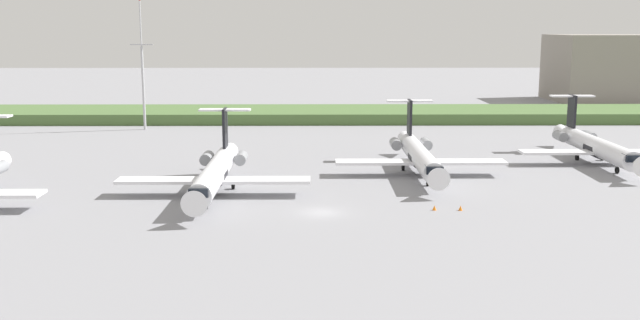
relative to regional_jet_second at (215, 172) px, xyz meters
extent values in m
plane|color=gray|center=(12.61, 20.43, -2.54)|extent=(500.00, 500.00, 0.00)
cube|color=#4C6B38|center=(12.61, 69.78, -1.42)|extent=(320.00, 20.00, 2.23)
cylinder|color=white|center=(0.00, -0.59, -0.09)|extent=(2.70, 24.00, 2.70)
cone|color=white|center=(0.00, -14.09, -0.09)|extent=(2.70, 3.00, 2.70)
cone|color=white|center=(0.00, 13.41, -0.09)|extent=(2.30, 4.00, 2.29)
cube|color=black|center=(0.00, -12.19, 0.39)|extent=(2.02, 1.80, 0.90)
cylinder|color=black|center=(0.00, -0.59, -0.24)|extent=(2.76, 3.60, 2.76)
cube|color=white|center=(-5.91, -1.59, -0.69)|extent=(11.00, 3.20, 0.36)
cube|color=white|center=(5.90, -1.59, -0.69)|extent=(11.00, 3.20, 0.36)
cube|color=black|center=(0.00, 10.41, 3.86)|extent=(0.36, 3.20, 5.20)
cube|color=white|center=(0.00, 10.71, 6.26)|extent=(6.80, 1.80, 0.24)
cylinder|color=gray|center=(-2.25, 8.61, 0.11)|extent=(1.50, 3.40, 1.50)
cylinder|color=gray|center=(2.25, 8.61, 0.11)|extent=(1.50, 3.40, 1.50)
cylinder|color=gray|center=(0.00, -8.03, -1.54)|extent=(0.20, 0.20, 0.65)
cylinder|color=black|center=(0.00, -8.03, -2.09)|extent=(0.30, 0.90, 0.90)
cylinder|color=black|center=(-1.90, 1.81, -2.09)|extent=(0.35, 0.90, 0.90)
cylinder|color=black|center=(1.90, 1.81, -2.09)|extent=(0.35, 0.90, 0.90)
cylinder|color=white|center=(26.14, 10.88, -0.09)|extent=(2.70, 24.00, 2.70)
cone|color=white|center=(26.14, -2.62, -0.09)|extent=(2.70, 3.00, 2.70)
cone|color=white|center=(26.14, 24.88, -0.09)|extent=(2.29, 4.00, 2.29)
cube|color=black|center=(26.14, -0.72, 0.39)|extent=(2.03, 1.80, 0.90)
cylinder|color=black|center=(26.14, 10.88, -0.24)|extent=(2.76, 3.60, 2.76)
cube|color=white|center=(20.23, 9.88, -0.69)|extent=(11.00, 3.20, 0.36)
cube|color=white|center=(32.04, 9.88, -0.69)|extent=(11.00, 3.20, 0.36)
cube|color=black|center=(26.14, 21.88, 3.86)|extent=(0.36, 3.20, 5.20)
cube|color=white|center=(26.14, 22.18, 6.26)|extent=(6.80, 1.80, 0.24)
cylinder|color=gray|center=(23.89, 20.08, 0.11)|extent=(1.50, 3.40, 1.50)
cylinder|color=gray|center=(28.39, 20.08, 0.11)|extent=(1.50, 3.40, 1.50)
cylinder|color=gray|center=(26.14, 3.44, -1.54)|extent=(0.20, 0.20, 0.65)
cylinder|color=black|center=(26.14, 3.44, -2.09)|extent=(0.30, 0.90, 0.90)
cylinder|color=black|center=(24.24, 13.28, -2.09)|extent=(0.35, 0.90, 0.90)
cylinder|color=black|center=(28.04, 13.28, -2.09)|extent=(0.35, 0.90, 0.90)
cylinder|color=white|center=(53.13, 18.42, -0.09)|extent=(2.70, 24.00, 2.70)
cone|color=white|center=(53.13, 4.92, -0.09)|extent=(2.70, 3.00, 2.70)
cone|color=white|center=(53.13, 32.42, -0.09)|extent=(2.30, 4.00, 2.29)
cube|color=black|center=(53.13, 6.82, 0.39)|extent=(2.03, 1.80, 0.90)
cylinder|color=black|center=(53.13, 18.42, -0.24)|extent=(2.76, 3.60, 2.76)
cube|color=white|center=(47.23, 17.42, -0.69)|extent=(11.00, 3.20, 0.36)
cube|color=white|center=(59.04, 17.42, -0.69)|extent=(11.00, 3.20, 0.36)
cube|color=black|center=(53.13, 29.42, 3.86)|extent=(0.36, 3.20, 5.20)
cube|color=white|center=(53.13, 29.72, 6.26)|extent=(6.80, 1.80, 0.24)
cylinder|color=gray|center=(50.88, 27.62, 0.11)|extent=(1.50, 3.40, 1.50)
cylinder|color=gray|center=(55.38, 27.62, 0.11)|extent=(1.50, 3.40, 1.50)
cylinder|color=gray|center=(53.13, 10.98, -1.54)|extent=(0.20, 0.20, 0.65)
cylinder|color=black|center=(53.13, 10.98, -2.09)|extent=(0.30, 0.90, 0.90)
cylinder|color=black|center=(51.23, 20.82, -2.09)|extent=(0.35, 0.90, 0.90)
cylinder|color=black|center=(55.03, 20.82, -2.09)|extent=(0.35, 0.90, 0.90)
cylinder|color=#B2B2B7|center=(-21.06, 54.50, 5.44)|extent=(0.50, 0.50, 15.95)
cylinder|color=#B2B2B7|center=(-21.06, 54.50, 17.71)|extent=(0.28, 0.28, 8.59)
cube|color=#B2B2B7|center=(-21.06, 54.50, 13.82)|extent=(4.40, 0.20, 0.20)
cone|color=orange|center=(24.95, -8.74, -2.26)|extent=(0.44, 0.44, 0.55)
cone|color=orange|center=(27.76, -8.89, -2.26)|extent=(0.44, 0.44, 0.55)
camera|label=1|loc=(11.81, -84.47, 17.06)|focal=40.34mm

